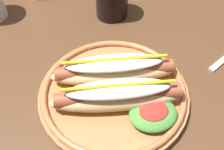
# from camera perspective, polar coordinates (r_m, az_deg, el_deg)

# --- Properties ---
(dining_table) EXTENTS (1.27, 0.99, 0.74)m
(dining_table) POSITION_cam_1_polar(r_m,az_deg,el_deg) (0.71, -3.28, 1.63)
(dining_table) COLOR #51331E
(dining_table) RESTS_ON ground_plane
(hot_dog_plate) EXTENTS (0.28, 0.28, 0.08)m
(hot_dog_plate) POSITION_cam_1_polar(r_m,az_deg,el_deg) (0.51, 1.18, -2.99)
(hot_dog_plate) COLOR #B77042
(hot_dog_plate) RESTS_ON dining_table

